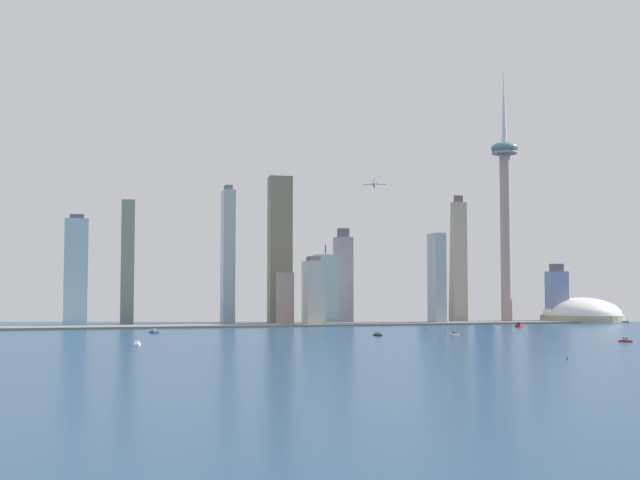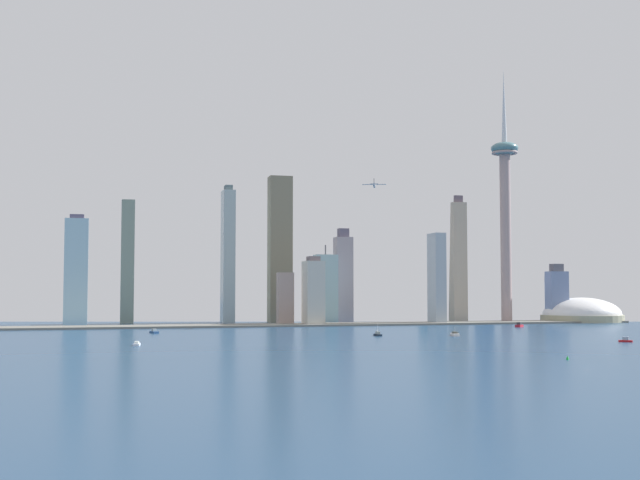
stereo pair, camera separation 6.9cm
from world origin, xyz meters
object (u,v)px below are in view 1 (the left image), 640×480
Objects in this scene: stadium_dome at (581,315)px; skyscraper_0 at (536,278)px; skyscraper_9 at (557,295)px; boat_3 at (137,344)px; skyscraper_1 at (228,255)px; skyscraper_12 at (437,278)px; skyscraper_5 at (280,249)px; boat_2 at (154,332)px; observation_tower at (505,197)px; skyscraper_6 at (343,278)px; skyscraper_11 at (285,299)px; boat_0 at (626,340)px; skyscraper_2 at (484,252)px; skyscraper_8 at (313,292)px; skyscraper_3 at (428,299)px; boat_1 at (455,334)px; boat_5 at (519,325)px; boat_4 at (378,334)px; skyscraper_7 at (76,272)px; skyscraper_4 at (326,289)px; skyscraper_10 at (458,261)px; channel_buoy_0 at (568,358)px; airplane at (374,185)px; skyscraper_13 at (128,261)px.

stadium_dome is 71.20m from skyscraper_0.
boat_3 is (-513.17, -290.38, -31.32)m from skyscraper_9.
skyscraper_12 is (226.65, -101.02, -28.21)m from skyscraper_1.
skyscraper_5 reaches higher than boat_2.
skyscraper_12 is 7.86× the size of boat_2.
skyscraper_6 is (-188.99, 49.80, -97.50)m from observation_tower.
skyscraper_11 is 398.71m from boat_0.
skyscraper_8 is (-249.01, -85.18, -51.06)m from skyscraper_2.
boat_3 is at bearing -116.90° from skyscraper_5.
skyscraper_8 is at bearing -177.58° from stadium_dome.
skyscraper_0 is at bearing -16.14° from skyscraper_3.
skyscraper_0 is 6.54× the size of boat_1.
skyscraper_3 is 187.02m from boat_5.
boat_0 is at bearing -111.12° from skyscraper_0.
skyscraper_5 reaches higher than boat_4.
skyscraper_1 reaches higher than skyscraper_6.
skyscraper_7 is 2.06× the size of skyscraper_11.
skyscraper_12 is 249.31m from boat_1.
skyscraper_1 reaches higher than skyscraper_4.
skyscraper_1 is 10.00× the size of boat_1.
skyscraper_0 is 606.73m from boat_3.
skyscraper_10 is (141.13, -17.23, 21.49)m from skyscraper_6.
observation_tower is 552.80m from boat_3.
skyscraper_8 is at bearing -121.31° from skyscraper_4.
skyscraper_3 is at bearing 73.21° from skyscraper_12.
skyscraper_6 is 8.15× the size of boat_5.
skyscraper_6 is 86.03m from skyscraper_8.
boat_4 is at bearing -75.40° from skyscraper_1.
skyscraper_9 is 5.32× the size of boat_2.
channel_buoy_0 is at bearing -92.85° from skyscraper_6.
boat_2 is at bearing -64.81° from skyscraper_7.
skyscraper_7 is 447.49m from skyscraper_10.
skyscraper_6 is 8.87× the size of boat_4.
skyscraper_10 reaches higher than skyscraper_7.
skyscraper_2 reaches higher than skyscraper_12.
channel_buoy_0 is at bearing 3.91° from boat_4.
skyscraper_6 is at bearing -174.00° from skyscraper_2.
skyscraper_5 is 153.38m from airplane.
stadium_dome is at bearing 56.25° from channel_buoy_0.
observation_tower reaches higher than airplane.
skyscraper_4 is 278.41m from skyscraper_7.
boat_1 is (143.28, -330.46, -78.85)m from skyscraper_1.
boat_4 is (2.13, -207.12, -34.89)m from skyscraper_8.
skyscraper_13 is at bearing 173.12° from skyscraper_5.
observation_tower is 185.63m from airplane.
skyscraper_8 is at bearing 87.49° from airplane.
skyscraper_11 reaches higher than boat_4.
skyscraper_12 is at bearing -106.79° from skyscraper_3.
skyscraper_2 reaches higher than skyscraper_13.
skyscraper_11 is (-201.63, -70.47, 1.76)m from skyscraper_3.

